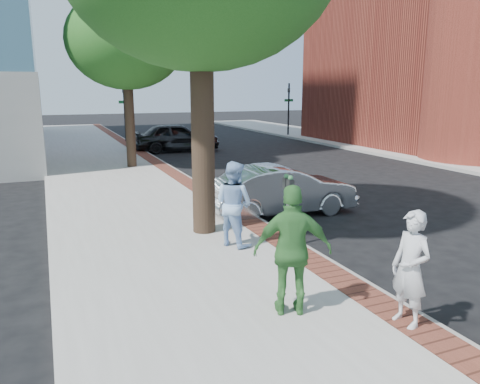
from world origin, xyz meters
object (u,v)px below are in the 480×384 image
person_gray (411,269)px  sedan_silver (282,190)px  bg_car (177,137)px  parking_meter (288,194)px  person_green (293,251)px  person_officer (234,204)px

person_gray → sedan_silver: 6.62m
sedan_silver → bg_car: size_ratio=0.88×
parking_meter → person_green: size_ratio=0.76×
parking_meter → person_officer: 1.19m
person_green → person_officer: bearing=-75.1°
parking_meter → sedan_silver: 2.86m
person_gray → bg_car: (2.26, 20.56, -0.18)m
parking_meter → sedan_silver: parking_meter is taller
person_green → sedan_silver: (2.73, 5.53, -0.44)m
person_gray → bg_car: 20.69m
sedan_silver → bg_car: bearing=-2.1°
bg_car → parking_meter: bearing=178.7°
person_gray → person_officer: size_ratio=0.92×
person_gray → sedan_silver: size_ratio=0.40×
parking_meter → person_gray: size_ratio=0.89×
person_green → bg_car: bearing=-78.8°
person_green → sedan_silver: bearing=-94.7°
parking_meter → person_officer: person_officer is taller
sedan_silver → bg_car: 14.13m
person_green → bg_car: size_ratio=0.41×
person_officer → sedan_silver: bearing=-73.9°
sedan_silver → person_green: bearing=155.1°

